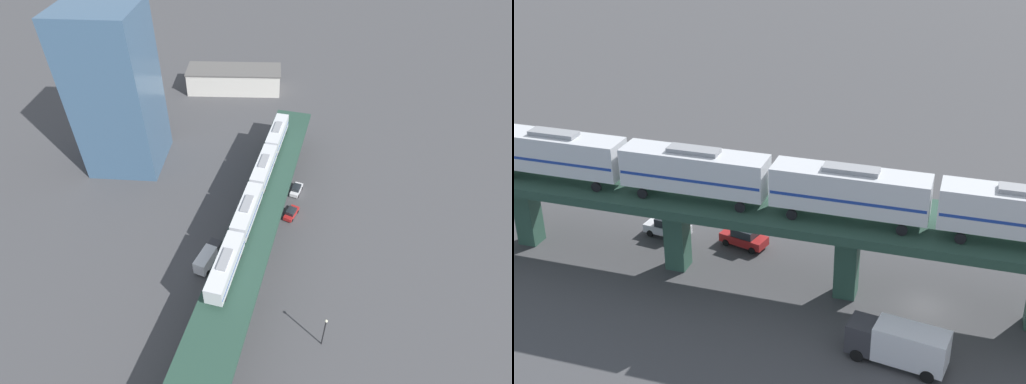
{
  "view_description": "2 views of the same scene",
  "coord_description": "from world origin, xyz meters",
  "views": [
    {
      "loc": [
        5.01,
        -43.47,
        59.6
      ],
      "look_at": [
        0.86,
        12.67,
        9.21
      ],
      "focal_mm": 28.0,
      "sensor_mm": 36.0,
      "label": 1
    },
    {
      "loc": [
        -48.82,
        6.74,
        33.56
      ],
      "look_at": [
        0.86,
        12.67,
        9.21
      ],
      "focal_mm": 50.0,
      "sensor_mm": 36.0,
      "label": 2
    }
  ],
  "objects": [
    {
      "name": "delivery_truck",
      "position": [
        -7.28,
        2.47,
        1.76
      ],
      "size": [
        4.46,
        7.54,
        3.2
      ],
      "color": "#333338",
      "rests_on": "ground"
    },
    {
      "name": "street_car_red",
      "position": [
        8.01,
        15.93,
        0.94
      ],
      "size": [
        3.42,
        4.75,
        1.89
      ],
      "color": "#AD1E1E",
      "rests_on": "ground"
    },
    {
      "name": "street_car_white",
      "position": [
        9.09,
        23.46,
        0.94
      ],
      "size": [
        3.04,
        4.74,
        1.89
      ],
      "color": "silver",
      "rests_on": "ground"
    },
    {
      "name": "ground_plane",
      "position": [
        0.0,
        0.0,
        0.0
      ],
      "size": [
        400.0,
        400.0,
        0.0
      ],
      "primitive_type": "plane",
      "color": "#424244"
    },
    {
      "name": "street_lamp",
      "position": [
        12.99,
        -12.01,
        4.11
      ],
      "size": [
        0.44,
        0.44,
        6.94
      ],
      "color": "black",
      "rests_on": "ground"
    },
    {
      "name": "elevated_viaduct",
      "position": [
        -0.03,
        -0.18,
        6.62
      ],
      "size": [
        24.6,
        92.03,
        7.71
      ],
      "color": "#244135",
      "rests_on": "ground"
    },
    {
      "name": "subway_train",
      "position": [
        0.86,
        12.67,
        10.25
      ],
      "size": [
        11.59,
        49.51,
        4.45
      ],
      "color": "silver",
      "rests_on": "elevated_viaduct"
    },
    {
      "name": "warehouse_building",
      "position": [
        -10.18,
        70.76,
        3.41
      ],
      "size": [
        28.92,
        11.26,
        6.8
      ],
      "color": "beige",
      "rests_on": "ground"
    },
    {
      "name": "office_tower",
      "position": [
        -31.03,
        32.9,
        18.0
      ],
      "size": [
        16.0,
        16.0,
        36.0
      ],
      "color": "#3D5B7A",
      "rests_on": "ground"
    }
  ]
}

